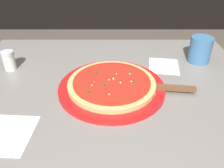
% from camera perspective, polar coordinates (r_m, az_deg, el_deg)
% --- Properties ---
extents(restaurant_table, '(1.04, 0.76, 0.73)m').
position_cam_1_polar(restaurant_table, '(0.88, -1.15, -6.99)').
color(restaurant_table, black).
rests_on(restaurant_table, ground_plane).
extents(serving_plate, '(0.36, 0.36, 0.01)m').
position_cam_1_polar(serving_plate, '(0.76, -0.00, -0.85)').
color(serving_plate, red).
rests_on(serving_plate, restaurant_table).
extents(pizza, '(0.29, 0.29, 0.02)m').
position_cam_1_polar(pizza, '(0.75, 0.00, 0.16)').
color(pizza, '#DBB26B').
rests_on(pizza, serving_plate).
extents(pizza_server, '(0.22, 0.08, 0.01)m').
position_cam_1_polar(pizza_server, '(0.76, 12.67, -0.94)').
color(pizza_server, silver).
rests_on(pizza_server, serving_plate).
extents(cup_tall_drink, '(0.09, 0.09, 0.10)m').
position_cam_1_polar(cup_tall_drink, '(0.98, 21.30, 8.01)').
color(cup_tall_drink, teal).
rests_on(cup_tall_drink, restaurant_table).
extents(napkin_folded_right, '(0.16, 0.15, 0.00)m').
position_cam_1_polar(napkin_folded_right, '(0.67, -25.37, -11.23)').
color(napkin_folded_right, white).
rests_on(napkin_folded_right, restaurant_table).
extents(napkin_loose_left, '(0.13, 0.14, 0.00)m').
position_cam_1_polar(napkin_loose_left, '(0.92, 12.92, 4.42)').
color(napkin_loose_left, white).
rests_on(napkin_loose_left, restaurant_table).
extents(parmesan_shaker, '(0.05, 0.05, 0.07)m').
position_cam_1_polar(parmesan_shaker, '(0.95, -24.33, 5.44)').
color(parmesan_shaker, silver).
rests_on(parmesan_shaker, restaurant_table).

